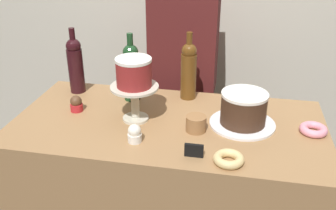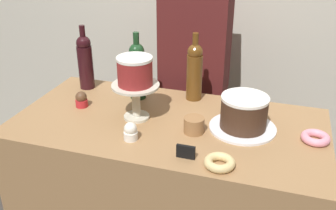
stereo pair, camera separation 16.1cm
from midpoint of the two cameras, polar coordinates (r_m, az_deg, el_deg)
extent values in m
cube|color=#997047|center=(1.91, 2.49, -14.89)|extent=(1.34, 0.67, 0.93)
cylinder|color=beige|center=(1.67, -1.96, -1.81)|extent=(0.11, 0.11, 0.01)
cylinder|color=beige|center=(1.64, -2.00, 0.50)|extent=(0.04, 0.04, 0.14)
cylinder|color=beige|center=(1.61, -2.04, 2.87)|extent=(0.20, 0.20, 0.01)
cylinder|color=maroon|center=(1.59, -2.08, 4.84)|extent=(0.15, 0.15, 0.11)
cylinder|color=white|center=(1.56, -2.11, 6.90)|extent=(0.15, 0.15, 0.01)
cylinder|color=white|center=(1.63, 13.85, -3.38)|extent=(0.28, 0.28, 0.01)
cylinder|color=#3D2619|center=(1.60, 14.10, -1.28)|extent=(0.19, 0.19, 0.13)
cylinder|color=white|center=(1.57, 14.37, 0.94)|extent=(0.19, 0.19, 0.01)
cylinder|color=#5B3814|center=(1.82, 6.48, 4.06)|extent=(0.08, 0.08, 0.22)
sphere|color=#5B3814|center=(1.78, 6.69, 7.86)|extent=(0.07, 0.07, 0.07)
cylinder|color=#5B3814|center=(1.76, 6.77, 9.43)|extent=(0.03, 0.03, 0.08)
cylinder|color=#193D1E|center=(1.82, -2.06, 4.23)|extent=(0.08, 0.08, 0.22)
sphere|color=#193D1E|center=(1.78, -2.13, 8.03)|extent=(0.07, 0.07, 0.07)
cylinder|color=#193D1E|center=(1.76, -2.15, 9.60)|extent=(0.03, 0.03, 0.08)
cylinder|color=black|center=(1.96, -9.90, 5.51)|extent=(0.08, 0.08, 0.22)
sphere|color=black|center=(1.92, -10.19, 9.06)|extent=(0.07, 0.07, 0.07)
cylinder|color=black|center=(1.91, -10.31, 10.51)|extent=(0.03, 0.03, 0.08)
cylinder|color=red|center=(1.80, -10.29, 0.23)|extent=(0.06, 0.06, 0.03)
sphere|color=brown|center=(1.78, -10.36, 1.13)|extent=(0.05, 0.05, 0.05)
cylinder|color=white|center=(1.51, -2.55, -4.67)|extent=(0.06, 0.06, 0.03)
sphere|color=white|center=(1.49, -2.58, -3.64)|extent=(0.05, 0.05, 0.05)
torus|color=pink|center=(1.63, 23.85, -4.58)|extent=(0.11, 0.11, 0.03)
torus|color=#E0C17F|center=(1.38, 11.06, -8.53)|extent=(0.11, 0.11, 0.03)
cylinder|color=olive|center=(1.57, 6.80, -3.94)|extent=(0.08, 0.08, 0.01)
cylinder|color=olive|center=(1.57, 6.82, -3.60)|extent=(0.08, 0.08, 0.01)
cylinder|color=olive|center=(1.56, 6.84, -3.25)|extent=(0.08, 0.08, 0.01)
cylinder|color=olive|center=(1.56, 6.87, -2.89)|extent=(0.08, 0.08, 0.01)
cylinder|color=olive|center=(1.55, 6.89, -2.54)|extent=(0.08, 0.08, 0.01)
cylinder|color=olive|center=(1.55, 6.91, -2.18)|extent=(0.08, 0.08, 0.01)
cube|color=black|center=(1.40, 5.98, -7.07)|extent=(0.07, 0.01, 0.05)
cube|color=black|center=(2.37, 5.52, -7.03)|extent=(0.28, 0.18, 0.85)
cube|color=#4C1919|center=(2.08, 6.35, 9.35)|extent=(0.36, 0.22, 0.55)
camera|label=1|loc=(0.08, -87.14, 1.41)|focal=40.80mm
camera|label=2|loc=(0.08, 92.86, -1.41)|focal=40.80mm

